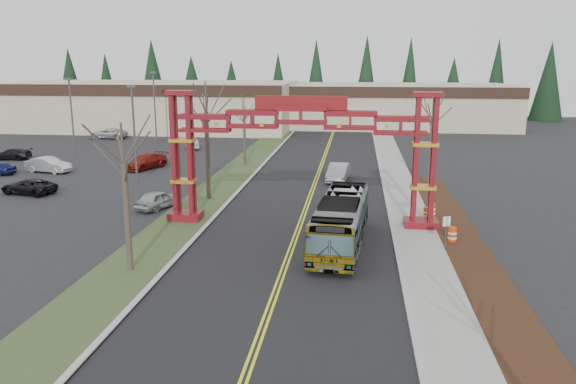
% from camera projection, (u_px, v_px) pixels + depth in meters
% --- Properties ---
extents(ground, '(200.00, 200.00, 0.00)m').
position_uv_depth(ground, '(251.00, 361.00, 20.60)').
color(ground, black).
rests_on(ground, ground).
extents(road, '(12.00, 110.00, 0.02)m').
position_uv_depth(road, '(309.00, 199.00, 44.77)').
color(road, black).
rests_on(road, ground).
extents(lane_line_left, '(0.12, 100.00, 0.01)m').
position_uv_depth(lane_line_left, '(308.00, 199.00, 44.78)').
color(lane_line_left, yellow).
rests_on(lane_line_left, road).
extents(lane_line_right, '(0.12, 100.00, 0.01)m').
position_uv_depth(lane_line_right, '(311.00, 199.00, 44.75)').
color(lane_line_right, yellow).
rests_on(lane_line_right, road).
extents(curb_right, '(0.30, 110.00, 0.15)m').
position_uv_depth(curb_right, '(387.00, 201.00, 44.03)').
color(curb_right, '#A6A6A1').
rests_on(curb_right, ground).
extents(sidewalk_right, '(2.60, 110.00, 0.14)m').
position_uv_depth(sidewalk_right, '(406.00, 202.00, 43.86)').
color(sidewalk_right, gray).
rests_on(sidewalk_right, ground).
extents(landscape_strip, '(2.60, 50.00, 0.12)m').
position_uv_depth(landscape_strip, '(480.00, 273.00, 29.05)').
color(landscape_strip, black).
rests_on(landscape_strip, ground).
extents(grass_median, '(4.00, 110.00, 0.08)m').
position_uv_depth(grass_median, '(211.00, 196.00, 45.72)').
color(grass_median, '#304221').
rests_on(grass_median, ground).
extents(curb_left, '(0.30, 110.00, 0.15)m').
position_uv_depth(curb_left, '(234.00, 196.00, 45.49)').
color(curb_left, '#A6A6A1').
rests_on(curb_left, ground).
extents(gateway_arch, '(18.20, 1.60, 8.90)m').
position_uv_depth(gateway_arch, '(301.00, 136.00, 36.65)').
color(gateway_arch, '#590B13').
rests_on(gateway_arch, ground).
extents(retail_building_west, '(46.00, 22.30, 7.50)m').
position_uv_depth(retail_building_west, '(153.00, 105.00, 92.88)').
color(retail_building_west, '#B6A88B').
rests_on(retail_building_west, ground).
extents(retail_building_east, '(38.00, 20.30, 7.00)m').
position_uv_depth(retail_building_east, '(395.00, 105.00, 95.92)').
color(retail_building_east, '#B6A88B').
rests_on(retail_building_east, ground).
extents(conifer_treeline, '(116.10, 5.60, 13.00)m').
position_uv_depth(conifer_treeline, '(340.00, 84.00, 108.05)').
color(conifer_treeline, black).
rests_on(conifer_treeline, ground).
extents(transit_bus, '(3.39, 10.99, 3.02)m').
position_uv_depth(transit_bus, '(341.00, 222.00, 33.18)').
color(transit_bus, '#9C9FA3').
rests_on(transit_bus, ground).
extents(silver_sedan, '(2.21, 5.06, 1.62)m').
position_uv_depth(silver_sedan, '(338.00, 172.00, 51.60)').
color(silver_sedan, '#A5A8AD').
rests_on(silver_sedan, ground).
extents(parked_car_near_a, '(2.92, 4.30, 1.36)m').
position_uv_depth(parked_car_near_a, '(158.00, 199.00, 41.99)').
color(parked_car_near_a, '#A9AEB1').
rests_on(parked_car_near_a, ground).
extents(parked_car_near_b, '(4.87, 2.49, 1.53)m').
position_uv_depth(parked_car_near_b, '(48.00, 165.00, 55.63)').
color(parked_car_near_b, silver).
rests_on(parked_car_near_b, ground).
extents(parked_car_near_c, '(4.98, 3.01, 1.29)m').
position_uv_depth(parked_car_near_c, '(28.00, 186.00, 46.61)').
color(parked_car_near_c, black).
rests_on(parked_car_near_c, ground).
extents(parked_car_mid_a, '(3.88, 5.61, 1.51)m').
position_uv_depth(parked_car_mid_a, '(146.00, 161.00, 57.59)').
color(parked_car_mid_a, maroon).
rests_on(parked_car_mid_a, ground).
extents(parked_car_far_a, '(2.72, 3.94, 1.23)m').
position_uv_depth(parked_car_far_a, '(192.00, 144.00, 70.59)').
color(parked_car_far_a, silver).
rests_on(parked_car_far_a, ground).
extents(parked_car_far_b, '(5.43, 2.73, 1.47)m').
position_uv_depth(parked_car_far_b, '(108.00, 133.00, 80.26)').
color(parked_car_far_b, silver).
rests_on(parked_car_far_b, ground).
extents(parked_car_far_c, '(4.50, 2.17, 1.26)m').
position_uv_depth(parked_car_far_c, '(11.00, 154.00, 62.96)').
color(parked_car_far_c, black).
rests_on(parked_car_far_c, ground).
extents(bare_tree_median_near, '(3.12, 3.12, 7.80)m').
position_uv_depth(bare_tree_median_near, '(124.00, 164.00, 28.24)').
color(bare_tree_median_near, '#382D26').
rests_on(bare_tree_median_near, ground).
extents(bare_tree_median_mid, '(3.50, 3.50, 9.28)m').
position_uv_depth(bare_tree_median_mid, '(206.00, 112.00, 43.43)').
color(bare_tree_median_mid, '#382D26').
rests_on(bare_tree_median_mid, ground).
extents(bare_tree_median_far, '(2.93, 2.93, 7.22)m').
position_uv_depth(bare_tree_median_far, '(244.00, 116.00, 58.07)').
color(bare_tree_median_far, '#382D26').
rests_on(bare_tree_median_far, ground).
extents(bare_tree_right_far, '(3.30, 3.30, 8.36)m').
position_uv_depth(bare_tree_right_far, '(433.00, 117.00, 47.60)').
color(bare_tree_right_far, '#382D26').
rests_on(bare_tree_right_far, ground).
extents(light_pole_near, '(0.76, 0.38, 8.77)m').
position_uv_depth(light_pole_near, '(134.00, 127.00, 49.84)').
color(light_pole_near, '#3F3F44').
rests_on(light_pole_near, ground).
extents(light_pole_mid, '(0.78, 0.39, 8.95)m').
position_uv_depth(light_pole_mid, '(72.00, 111.00, 64.30)').
color(light_pole_mid, '#3F3F44').
rests_on(light_pole_mid, ground).
extents(light_pole_far, '(0.82, 0.41, 9.50)m').
position_uv_depth(light_pole_far, '(155.00, 102.00, 74.85)').
color(light_pole_far, '#3F3F44').
rests_on(light_pole_far, ground).
extents(street_sign, '(0.45, 0.22, 2.10)m').
position_uv_depth(street_sign, '(446.00, 227.00, 32.19)').
color(street_sign, '#3F3F44').
rests_on(street_sign, ground).
extents(barrel_south, '(0.53, 0.53, 0.99)m').
position_uv_depth(barrel_south, '(452.00, 235.00, 33.95)').
color(barrel_south, red).
rests_on(barrel_south, ground).
extents(barrel_mid, '(0.50, 0.50, 0.93)m').
position_uv_depth(barrel_mid, '(427.00, 214.00, 38.81)').
color(barrel_mid, red).
rests_on(barrel_mid, ground).
extents(barrel_north, '(0.55, 0.55, 1.02)m').
position_uv_depth(barrel_north, '(432.00, 211.00, 39.42)').
color(barrel_north, red).
rests_on(barrel_north, ground).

